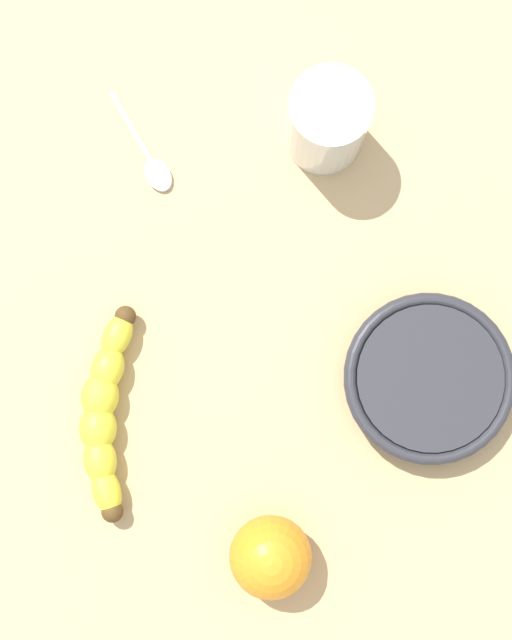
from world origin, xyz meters
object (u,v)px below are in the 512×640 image
object	(u,v)px
smoothie_glass	(327,122)
orange_fruit	(271,557)
banana	(105,412)
teaspoon	(155,169)
ceramic_bowl	(428,379)

from	to	relation	value
smoothie_glass	orange_fruit	distance (cm)	40.06
banana	orange_fruit	bearing A→B (deg)	53.18
banana	teaspoon	xyz separation A→B (cm)	(-21.51, 10.59, -1.35)
banana	smoothie_glass	size ratio (longest dim) A/B	1.97
smoothie_glass	teaspoon	world-z (taller)	smoothie_glass
orange_fruit	teaspoon	size ratio (longest dim) A/B	0.67
banana	teaspoon	world-z (taller)	banana
teaspoon	orange_fruit	bearing A→B (deg)	-13.14
smoothie_glass	ceramic_bowl	bearing A→B (deg)	5.97
banana	orange_fruit	world-z (taller)	orange_fruit
smoothie_glass	orange_fruit	xyz separation A→B (cm)	(36.77, -15.85, -1.09)
smoothie_glass	orange_fruit	size ratio (longest dim) A/B	1.30
banana	smoothie_glass	world-z (taller)	smoothie_glass
orange_fruit	smoothie_glass	bearing A→B (deg)	156.68
banana	orange_fruit	size ratio (longest dim) A/B	2.57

